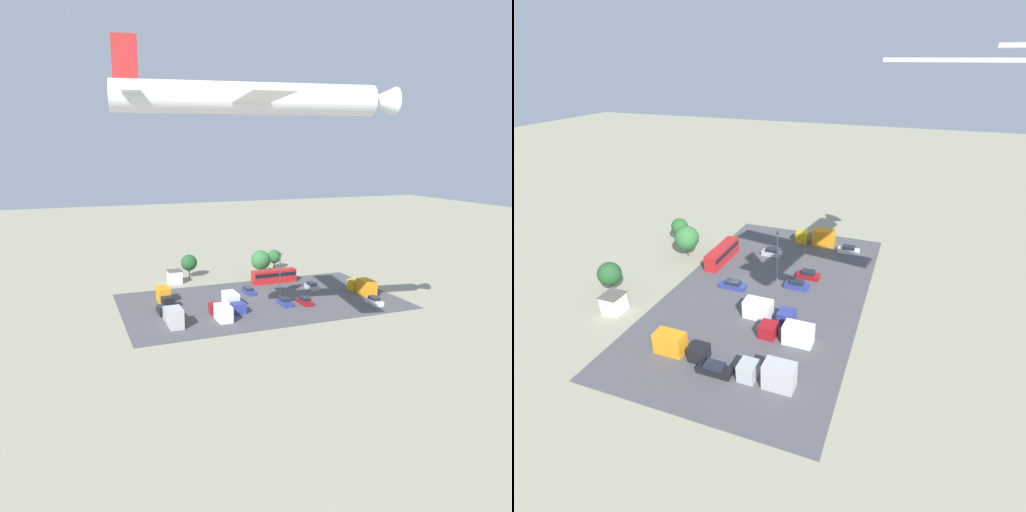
{
  "view_description": "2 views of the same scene",
  "coord_description": "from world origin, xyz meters",
  "views": [
    {
      "loc": [
        37.87,
        100.01,
        31.08
      ],
      "look_at": [
        7.46,
        22.3,
        13.54
      ],
      "focal_mm": 35.0,
      "sensor_mm": 36.0,
      "label": 1
    },
    {
      "loc": [
        56.05,
        27.33,
        37.31
      ],
      "look_at": [
        -2.74,
        5.65,
        5.99
      ],
      "focal_mm": 28.0,
      "sensor_mm": 36.0,
      "label": 2
    }
  ],
  "objects": [
    {
      "name": "parked_truck_1",
      "position": [
        7.14,
        8.62,
        1.43
      ],
      "size": [
        2.56,
        8.25,
        2.94
      ],
      "color": "navy",
      "rests_on": "ground"
    },
    {
      "name": "parked_truck_3",
      "position": [
        11.19,
        13.82,
        1.45
      ],
      "size": [
        2.54,
        8.01,
        3.0
      ],
      "rotation": [
        0.0,
        0.0,
        3.14
      ],
      "color": "maroon",
      "rests_on": "ground"
    },
    {
      "name": "tree_apron_mid",
      "position": [
        -14.4,
        -20.17,
        3.43
      ],
      "size": [
        3.71,
        3.71,
        5.3
      ],
      "color": "brown",
      "rests_on": "ground"
    },
    {
      "name": "parked_truck_0",
      "position": [
        -23.11,
        9.36,
        1.68
      ],
      "size": [
        2.48,
        8.51,
        3.5
      ],
      "rotation": [
        0.0,
        0.0,
        3.14
      ],
      "color": "gold",
      "rests_on": "ground"
    },
    {
      "name": "parked_car_4",
      "position": [
        -7.66,
        11.47,
        0.72
      ],
      "size": [
        1.98,
        4.28,
        1.53
      ],
      "color": "maroon",
      "rests_on": "ground"
    },
    {
      "name": "parked_car_5",
      "position": [
        -3.49,
        10.51,
        0.74
      ],
      "size": [
        1.95,
        4.27,
        1.58
      ],
      "color": "navy",
      "rests_on": "ground"
    },
    {
      "name": "tree_near_shed",
      "position": [
        -8.25,
        -14.58,
        4.06
      ],
      "size": [
        5.0,
        5.0,
        6.57
      ],
      "color": "brown",
      "rests_on": "ground"
    },
    {
      "name": "parked_car_2",
      "position": [
        -14.32,
        1.82,
        0.76
      ],
      "size": [
        1.87,
        4.2,
        1.64
      ],
      "rotation": [
        0.0,
        0.0,
        3.14
      ],
      "color": "#ADB2B7",
      "rests_on": "ground"
    },
    {
      "name": "parked_truck_2",
      "position": [
        19.24,
        0.16,
        1.49
      ],
      "size": [
        2.42,
        7.89,
        3.08
      ],
      "color": "black",
      "rests_on": "ground"
    },
    {
      "name": "light_pole_lot_centre",
      "position": [
        -4.16,
        6.54,
        5.53
      ],
      "size": [
        0.9,
        0.28,
        10.02
      ],
      "color": "gray",
      "rests_on": "ground"
    },
    {
      "name": "parking_lot_surface",
      "position": [
        0.0,
        6.23,
        0.04
      ],
      "size": [
        57.57,
        32.9,
        0.08
      ],
      "color": "#4C4C51",
      "rests_on": "ground"
    },
    {
      "name": "parked_car_1",
      "position": [
        -21.07,
        16.62,
        0.74
      ],
      "size": [
        1.83,
        4.54,
        1.58
      ],
      "color": "silver",
      "rests_on": "ground"
    },
    {
      "name": "tree_apron_far",
      "position": [
        9.14,
        -19.54,
        3.77
      ],
      "size": [
        4.09,
        4.09,
        5.83
      ],
      "color": "brown",
      "rests_on": "ground"
    },
    {
      "name": "parked_car_3",
      "position": [
        20.94,
        6.67,
        0.71
      ],
      "size": [
        1.83,
        4.78,
        1.51
      ],
      "rotation": [
        0.0,
        0.0,
        3.14
      ],
      "color": "black",
      "rests_on": "ground"
    },
    {
      "name": "parked_car_0",
      "position": [
        0.46,
        -0.22,
        0.69
      ],
      "size": [
        1.85,
        4.77,
        1.47
      ],
      "color": "navy",
      "rests_on": "ground"
    },
    {
      "name": "shed_building",
      "position": [
        13.77,
        -15.24,
        1.61
      ],
      "size": [
        3.44,
        3.28,
        3.19
      ],
      "color": "silver",
      "rests_on": "ground"
    },
    {
      "name": "parked_truck_4",
      "position": [
        20.33,
        14.18,
        1.71
      ],
      "size": [
        2.46,
        7.4,
        3.57
      ],
      "rotation": [
        0.0,
        0.0,
        3.14
      ],
      "color": "#ADB2B7",
      "rests_on": "ground"
    },
    {
      "name": "bus",
      "position": [
        -8.54,
        -6.79,
        1.78
      ],
      "size": [
        10.85,
        2.51,
        3.16
      ],
      "rotation": [
        0.0,
        0.0,
        1.57
      ],
      "color": "red",
      "rests_on": "ground"
    },
    {
      "name": "ground_plane",
      "position": [
        0.0,
        0.0,
        0.0
      ],
      "size": [
        400.0,
        400.0,
        0.0
      ],
      "primitive_type": "plane",
      "color": "gray"
    }
  ]
}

